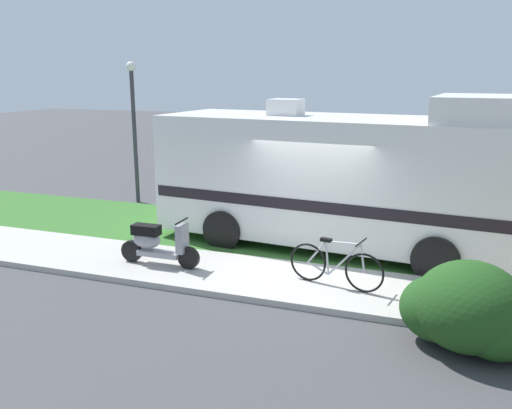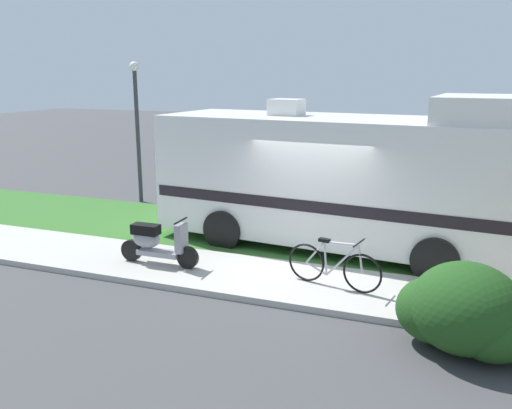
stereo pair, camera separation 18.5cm
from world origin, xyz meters
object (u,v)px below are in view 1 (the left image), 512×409
(motorhome_rv, at_px, (339,177))
(scooter, at_px, (156,243))
(street_lamp_post, at_px, (134,119))
(pickup_truck_near, at_px, (442,173))
(bicycle, at_px, (335,265))

(motorhome_rv, height_order, scooter, motorhome_rv)
(motorhome_rv, height_order, street_lamp_post, street_lamp_post)
(motorhome_rv, distance_m, pickup_truck_near, 5.35)
(motorhome_rv, height_order, bicycle, motorhome_rv)
(motorhome_rv, xyz_separation_m, street_lamp_post, (-6.57, 2.27, 0.92))
(street_lamp_post, bearing_deg, bicycle, -34.48)
(scooter, height_order, street_lamp_post, street_lamp_post)
(pickup_truck_near, relative_size, street_lamp_post, 1.36)
(street_lamp_post, bearing_deg, motorhome_rv, -19.05)
(bicycle, bearing_deg, scooter, -178.58)
(motorhome_rv, xyz_separation_m, scooter, (-3.08, -2.66, -1.04))
(bicycle, bearing_deg, pickup_truck_near, 77.39)
(scooter, xyz_separation_m, pickup_truck_near, (5.22, 7.53, 0.43))
(motorhome_rv, height_order, pickup_truck_near, motorhome_rv)
(motorhome_rv, bearing_deg, bicycle, -79.49)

